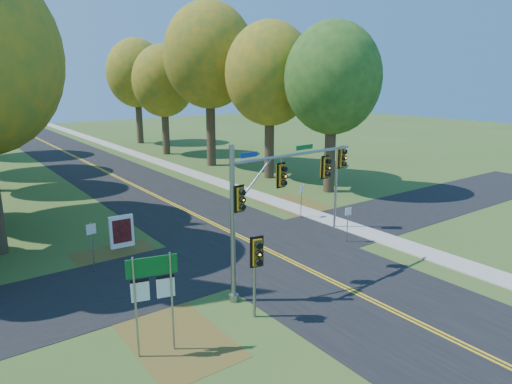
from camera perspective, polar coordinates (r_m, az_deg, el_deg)
ground at (r=22.52m, az=3.89°, el=-8.43°), size 160.00×160.00×0.00m
road_main at (r=22.52m, az=3.89°, el=-8.40°), size 8.00×160.00×0.02m
road_cross at (r=23.97m, az=0.80°, el=-6.95°), size 60.00×6.00×0.02m
centerline_left at (r=22.46m, az=3.69°, el=-8.43°), size 0.10×160.00×0.01m
centerline_right at (r=22.58m, az=4.09°, el=-8.31°), size 0.10×160.00×0.01m
sidewalk_east at (r=26.69m, az=14.19°, el=-5.13°), size 1.60×160.00×0.06m
leaf_patch_w_near at (r=22.75m, az=-15.74°, el=-8.71°), size 4.00×6.00×0.00m
leaf_patch_e at (r=31.04m, az=6.40°, el=-2.12°), size 3.50×8.00×0.00m
leaf_patch_w_far at (r=16.59m, az=-10.09°, el=-17.39°), size 3.00×5.00×0.00m
tree_e_a at (r=35.13m, az=9.56°, el=13.75°), size 7.20×7.20×12.73m
tree_e_b at (r=39.83m, az=1.74°, el=14.47°), size 7.60×7.60×13.33m
tree_e_c at (r=45.99m, az=-5.85°, el=16.55°), size 8.80×8.80×15.79m
tree_e_d at (r=53.79m, az=-11.47°, el=13.39°), size 7.00×7.00×12.32m
tree_e_e at (r=64.10m, az=-14.68°, el=14.14°), size 7.80×7.80×13.74m
traffic_mast at (r=18.19m, az=1.36°, el=-0.55°), size 6.87×0.95×6.24m
east_signal_pole at (r=26.47m, az=10.45°, el=3.14°), size 0.56×0.66×4.88m
ped_signal_pole at (r=16.32m, az=0.07°, el=-8.28°), size 0.50×0.59×3.23m
route_sign_cluster at (r=14.77m, az=-12.77°, el=-11.22°), size 1.54×0.45×3.38m
info_kiosk at (r=24.76m, az=-16.45°, el=-4.77°), size 1.25×0.26×1.72m
reg_sign_e_north at (r=28.67m, az=5.71°, el=-0.35°), size 0.40×0.17×2.20m
reg_sign_e_south at (r=24.82m, az=11.41°, el=-3.18°), size 0.38×0.11×1.99m
reg_sign_w at (r=21.92m, az=-19.84°, el=-5.42°), size 0.45×0.09×2.35m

